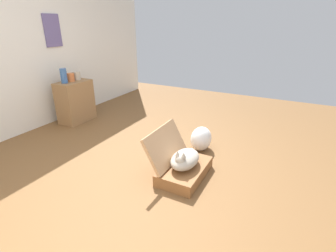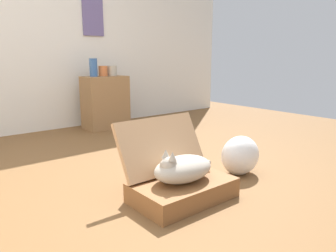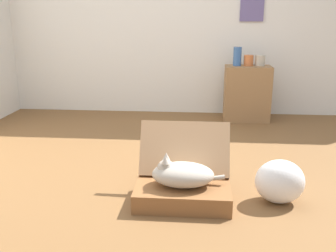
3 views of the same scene
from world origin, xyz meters
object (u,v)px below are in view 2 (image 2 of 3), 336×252
(plastic_bag_white, at_px, (240,155))
(vase_tall, at_px, (93,67))
(side_table, at_px, (105,102))
(vase_round, at_px, (103,71))
(suitcase_base, at_px, (183,190))
(vase_short, at_px, (112,71))
(cat, at_px, (182,168))

(plastic_bag_white, bearing_deg, vase_tall, 93.16)
(side_table, bearing_deg, vase_round, 90.00)
(plastic_bag_white, height_order, vase_tall, vase_tall)
(suitcase_base, height_order, plastic_bag_white, plastic_bag_white)
(side_table, height_order, vase_short, vase_short)
(cat, distance_m, plastic_bag_white, 0.70)
(suitcase_base, bearing_deg, side_table, 73.39)
(vase_tall, height_order, vase_round, vase_tall)
(vase_tall, xyz_separation_m, vase_short, (0.28, 0.02, -0.05))
(vase_tall, bearing_deg, vase_short, 4.02)
(vase_tall, bearing_deg, cat, -103.51)
(side_table, xyz_separation_m, vase_short, (0.14, 0.04, 0.42))
(cat, height_order, side_table, side_table)
(cat, height_order, vase_short, vase_short)
(vase_tall, distance_m, vase_short, 0.29)
(suitcase_base, relative_size, vase_round, 5.09)
(suitcase_base, distance_m, side_table, 2.48)
(suitcase_base, distance_m, vase_tall, 2.55)
(side_table, bearing_deg, cat, -106.83)
(side_table, relative_size, vase_short, 5.24)
(vase_short, bearing_deg, suitcase_base, -109.43)
(vase_short, height_order, vase_round, same)
(side_table, height_order, vase_tall, vase_tall)
(side_table, xyz_separation_m, vase_tall, (-0.14, 0.02, 0.46))
(cat, distance_m, vase_short, 2.60)
(plastic_bag_white, bearing_deg, side_table, 89.63)
(side_table, xyz_separation_m, vase_round, (0.00, 0.03, 0.41))
(plastic_bag_white, xyz_separation_m, side_table, (0.01, 2.29, 0.19))
(suitcase_base, bearing_deg, vase_tall, 76.72)
(plastic_bag_white, bearing_deg, suitcase_base, -174.21)
(plastic_bag_white, height_order, vase_short, vase_short)
(vase_round, bearing_deg, cat, -106.64)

